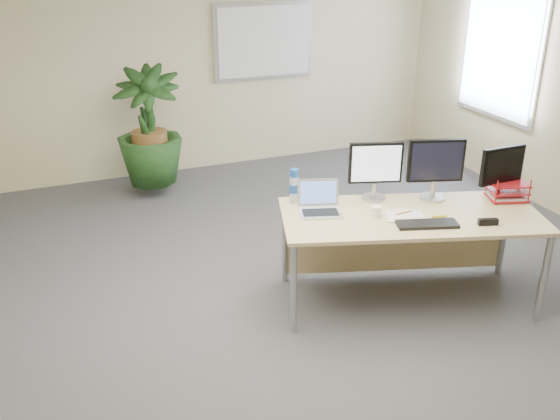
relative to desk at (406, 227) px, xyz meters
name	(u,v)px	position (x,y,z in m)	size (l,w,h in m)	color
floor	(303,343)	(-1.05, -0.35, -0.61)	(8.00, 8.00, 0.00)	#4C4C51
back_wall	(169,64)	(-1.05, 3.65, 0.74)	(7.00, 0.04, 2.70)	beige
whiteboard	(264,41)	(0.15, 3.62, 0.94)	(1.30, 0.04, 0.95)	silver
window	(501,51)	(2.42, 1.95, 0.94)	(0.04, 1.30, 1.55)	silver
desk	(406,227)	(0.00, 0.00, 0.00)	(2.18, 1.41, 0.77)	#D2B27C
floor_plant	(149,132)	(-1.48, 2.95, 0.14)	(0.84, 0.84, 1.50)	#133513
monitor_left	(375,167)	(-0.16, 0.27, 0.44)	(0.43, 0.20, 0.48)	#A7A7AB
monitor_right	(436,165)	(0.30, 0.10, 0.46)	(0.45, 0.21, 0.51)	#A7A7AB
monitor_dark	(502,169)	(0.80, -0.11, 0.42)	(0.40, 0.18, 0.45)	#A7A7AB
laptop	(319,204)	(-0.67, 0.22, 0.22)	(0.39, 0.37, 0.23)	silver
keyboard	(427,224)	(-0.04, -0.33, 0.18)	(0.46, 0.15, 0.03)	black
coffee_mug	(376,212)	(-0.32, -0.04, 0.21)	(0.11, 0.08, 0.09)	white
spiral_notebook	(405,216)	(-0.11, -0.13, 0.17)	(0.30, 0.22, 0.01)	silver
orange_pen	(404,213)	(-0.09, -0.09, 0.18)	(0.01, 0.01, 0.15)	#D26517
yellow_highlighter	(439,216)	(0.13, -0.24, 0.17)	(0.02, 0.02, 0.12)	yellow
water_bottle	(294,187)	(-0.79, 0.45, 0.30)	(0.07, 0.07, 0.29)	#AEBACC
letter_tray	(507,192)	(0.86, -0.14, 0.23)	(0.36, 0.31, 0.14)	maroon
stapler	(488,222)	(0.39, -0.49, 0.19)	(0.15, 0.04, 0.05)	black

